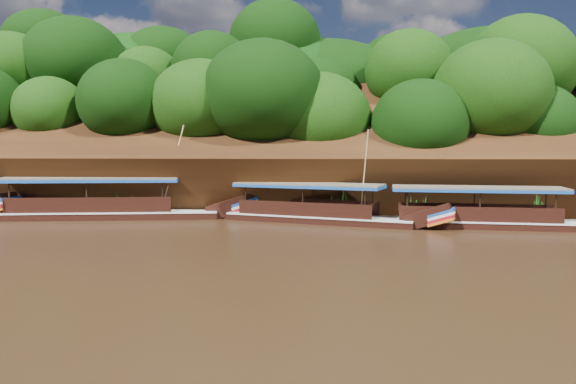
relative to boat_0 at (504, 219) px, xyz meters
name	(u,v)px	position (x,y,z in m)	size (l,w,h in m)	color
ground	(321,246)	(-10.02, -6.13, -0.51)	(160.00, 160.00, 0.00)	black
riverbank	(322,176)	(-10.03, 16.60, 1.38)	(120.00, 30.06, 19.40)	black
boat_0	(504,219)	(0.00, 0.00, 0.00)	(14.03, 3.36, 5.96)	black
boat_1	(330,214)	(-9.50, 1.41, 0.01)	(13.24, 5.93, 5.84)	black
boat_2	(120,209)	(-22.58, 2.75, 0.07)	(16.50, 4.32, 6.28)	black
reeds	(274,204)	(-12.96, 3.45, 0.35)	(50.33, 2.21, 1.86)	#1E721C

